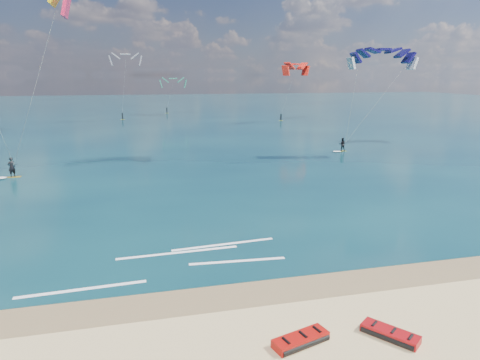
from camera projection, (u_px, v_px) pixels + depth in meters
name	position (u px, v px, depth m)	size (l,w,h in m)	color
ground	(146.00, 153.00, 53.04)	(320.00, 320.00, 0.00)	tan
wet_sand_strip	(167.00, 303.00, 18.09)	(320.00, 2.40, 0.01)	brown
sea	(140.00, 111.00, 113.49)	(320.00, 200.00, 0.04)	#092835
packed_kite_left	(300.00, 344.00, 15.36)	(2.32, 1.03, 0.37)	#AE0E09
packed_kite_mid	(390.00, 337.00, 15.72)	(2.23, 0.99, 0.36)	#A10B0E
kitesurfer_main	(6.00, 79.00, 34.41)	(10.74, 9.56, 17.84)	yellow
kitesurfer_far	(364.00, 94.00, 50.25)	(8.83, 6.11, 13.70)	yellow
shoreline_foam	(183.00, 260.00, 22.21)	(12.98, 4.29, 0.01)	white
distant_kites	(101.00, 94.00, 85.46)	(76.88, 34.85, 13.44)	red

